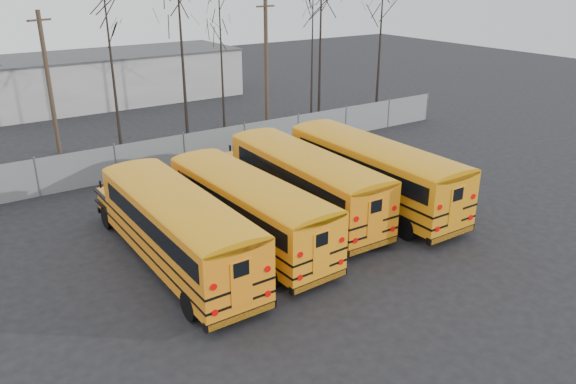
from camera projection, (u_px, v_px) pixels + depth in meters
ground at (307, 245)px, 23.40m from camera, size 120.00×120.00×0.00m
fence at (185, 151)px, 32.26m from camera, size 40.00×0.04×2.00m
distant_building at (108, 78)px, 48.32m from camera, size 22.00×8.00×4.00m
bus_a at (175, 223)px, 21.12m from camera, size 2.63×11.22×3.13m
bus_b at (246, 204)px, 22.93m from camera, size 2.94×10.95×3.04m
bus_c at (303, 177)px, 25.73m from camera, size 2.83×11.34×3.16m
bus_d at (370, 167)px, 26.74m from camera, size 2.74×11.78×3.29m
utility_pole_left at (49, 83)px, 33.59m from camera, size 1.46×0.68×8.58m
utility_pole_right at (266, 61)px, 40.23m from camera, size 1.59×0.36×8.94m
tree_3 at (113, 75)px, 31.82m from camera, size 0.26×0.26×10.27m
tree_4 at (182, 51)px, 35.97m from camera, size 0.26×0.26×11.73m
tree_5 at (221, 58)px, 38.11m from camera, size 0.26×0.26×10.28m
tree_6 at (312, 61)px, 38.68m from camera, size 0.26×0.26×9.70m
tree_7 at (320, 32)px, 41.83m from camera, size 0.26×0.26×12.71m
tree_8 at (380, 46)px, 42.78m from camera, size 0.26×0.26×10.60m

